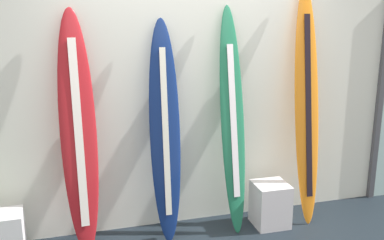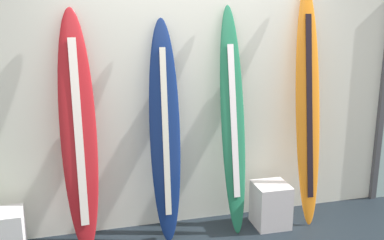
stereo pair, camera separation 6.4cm
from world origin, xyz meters
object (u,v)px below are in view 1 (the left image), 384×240
surfboard_navy (165,134)px  surfboard_emerald (232,121)px  surfboard_crimson (78,133)px  surfboard_sunset (307,108)px  display_block_left (270,204)px  display_block_center (6,238)px

surfboard_navy → surfboard_emerald: (0.63, -0.00, 0.07)m
surfboard_crimson → surfboard_sunset: surfboard_sunset is taller
surfboard_emerald → display_block_left: bearing=-13.7°
surfboard_crimson → surfboard_sunset: size_ratio=0.91×
surfboard_crimson → display_block_center: (-0.63, -0.09, -0.81)m
surfboard_crimson → display_block_center: 1.03m
surfboard_emerald → surfboard_sunset: size_ratio=0.92×
surfboard_crimson → surfboard_emerald: size_ratio=0.99×
surfboard_navy → display_block_left: size_ratio=4.68×
display_block_center → surfboard_crimson: bearing=8.5°
surfboard_navy → display_block_center: 1.56m
surfboard_emerald → display_block_center: 2.15m
surfboard_emerald → surfboard_sunset: surfboard_sunset is taller
display_block_center → surfboard_sunset: bearing=1.5°
surfboard_sunset → display_block_center: (-2.73, -0.07, -0.90)m
surfboard_navy → surfboard_sunset: bearing=-0.7°
surfboard_crimson → surfboard_navy: bearing=-0.4°
surfboard_crimson → surfboard_sunset: (2.10, -0.02, 0.09)m
surfboard_navy → surfboard_sunset: size_ratio=0.87×
surfboard_sunset → surfboard_emerald: bearing=178.8°
surfboard_sunset → display_block_center: bearing=-178.5°
surfboard_crimson → surfboard_emerald: 1.36m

